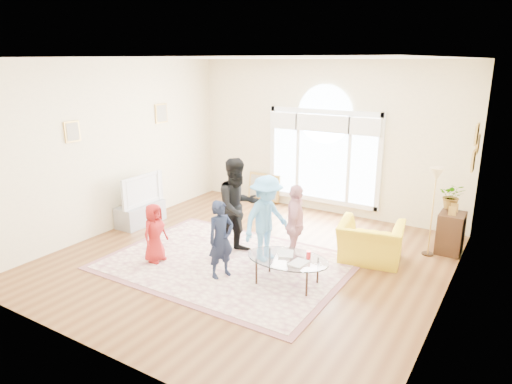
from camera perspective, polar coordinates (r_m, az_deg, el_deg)
The scene contains 18 objects.
ground at distance 7.65m, azimuth -0.96°, elevation -8.35°, with size 6.00×6.00×0.00m, color #583218.
room_shell at distance 9.60m, azimuth 8.20°, elevation 6.37°, with size 6.00×6.00×6.00m.
area_rug at distance 7.50m, azimuth -3.66°, elevation -8.82°, with size 3.60×2.60×0.02m, color beige.
rug_border at distance 7.50m, azimuth -3.66°, elevation -8.85°, with size 3.80×2.80×0.01m, color #895457.
tv_console at distance 9.43m, azimuth -14.22°, elevation -2.66°, with size 0.45×1.00×0.42m, color gray.
television at distance 9.28m, azimuth -14.41°, elevation 0.34°, with size 0.17×1.06×0.61m.
coffee_table at distance 6.68m, azimuth 3.96°, elevation -8.38°, with size 1.28×0.87×0.54m.
armchair at distance 7.68m, azimuth 14.11°, elevation -6.10°, with size 1.00×0.88×0.65m, color yellow.
side_cabinet at distance 8.44m, azimuth 23.14°, elevation -4.72°, with size 0.40×0.50×0.70m, color black.
floor_lamp at distance 7.94m, azimuth 21.55°, elevation 1.24°, with size 0.32×0.32×1.51m.
plant_pedestal at distance 8.70m, azimuth 22.90°, elevation -4.10°, with size 0.20×0.20×0.70m, color white.
potted_plant at distance 8.53m, azimuth 23.32°, elevation -0.45°, with size 0.41×0.35×0.45m, color #33722D.
leaning_picture at distance 10.65m, azimuth 1.01°, elevation -1.17°, with size 0.80×0.05×0.62m, color tan.
child_red at distance 7.53m, azimuth -12.55°, elevation -4.99°, with size 0.47×0.31×0.97m, color maroon.
child_navy at distance 6.82m, azimuth -4.41°, elevation -5.91°, with size 0.43×0.28×1.19m, color #171E36.
child_black at distance 7.55m, azimuth -2.32°, elevation -1.85°, with size 0.80×0.62×1.64m, color black.
child_pink at distance 7.20m, azimuth 4.92°, elevation -4.18°, with size 0.77×0.32×1.31m, color pink.
child_blue at distance 7.31m, azimuth 1.30°, elevation -3.36°, with size 0.92×0.53×1.42m, color #5AAEED.
Camera 1 is at (3.74, -5.86, 3.17)m, focal length 32.00 mm.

